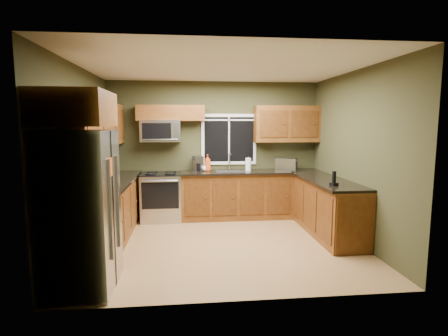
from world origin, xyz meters
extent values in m
plane|color=olive|center=(0.00, 0.00, 0.00)|extent=(4.20, 4.20, 0.00)
plane|color=white|center=(0.00, 0.00, 2.70)|extent=(4.20, 4.20, 0.00)
plane|color=#37361E|center=(0.00, 1.80, 1.35)|extent=(4.20, 0.00, 4.20)
plane|color=#37361E|center=(0.00, -1.80, 1.35)|extent=(4.20, 0.00, 4.20)
plane|color=#37361E|center=(-2.10, 0.00, 1.35)|extent=(0.00, 3.60, 3.60)
plane|color=#37361E|center=(2.10, 0.00, 1.35)|extent=(0.00, 3.60, 3.60)
cube|color=white|center=(0.30, 1.79, 1.55)|extent=(1.12, 0.03, 1.02)
cube|color=black|center=(0.30, 1.78, 1.55)|extent=(1.00, 0.01, 0.90)
cube|color=white|center=(0.30, 1.77, 1.55)|extent=(0.03, 0.01, 0.90)
cube|color=white|center=(0.30, 1.77, 1.94)|extent=(1.00, 0.01, 0.03)
cube|color=brown|center=(-1.80, 0.48, 0.45)|extent=(0.60, 2.65, 0.90)
cube|color=black|center=(-1.78, 0.48, 0.92)|extent=(0.65, 2.65, 0.04)
cube|color=brown|center=(0.42, 1.50, 0.45)|extent=(2.17, 0.60, 0.90)
cube|color=black|center=(0.42, 1.48, 0.92)|extent=(2.17, 0.65, 0.04)
cube|color=brown|center=(1.80, 0.55, 0.45)|extent=(0.60, 2.50, 0.90)
cube|color=#50290E|center=(1.80, -0.71, 0.45)|extent=(0.56, 0.02, 0.82)
cube|color=black|center=(1.78, 0.55, 0.92)|extent=(0.65, 2.50, 0.04)
cube|color=brown|center=(-1.94, 0.48, 1.86)|extent=(0.33, 2.65, 0.72)
cube|color=brown|center=(-0.85, 1.64, 2.07)|extent=(1.30, 0.33, 0.30)
cube|color=brown|center=(1.45, 1.64, 1.86)|extent=(1.30, 0.33, 0.72)
cube|color=brown|center=(-1.74, -1.30, 2.03)|extent=(0.72, 0.90, 0.38)
cube|color=#B7B7BC|center=(-1.74, -1.30, 0.90)|extent=(0.72, 0.90, 1.80)
cube|color=slate|center=(-1.37, -1.50, 0.95)|extent=(0.03, 0.04, 1.10)
cube|color=slate|center=(-1.37, -1.10, 0.95)|extent=(0.03, 0.04, 1.10)
cube|color=black|center=(-1.38, -1.30, 0.90)|extent=(0.01, 0.02, 1.78)
cube|color=#E55115|center=(-1.37, -1.40, 1.40)|extent=(0.01, 0.14, 0.20)
cube|color=#B7B7BC|center=(-1.05, 1.48, 0.45)|extent=(0.76, 0.65, 0.90)
cube|color=black|center=(-1.05, 1.48, 0.91)|extent=(0.76, 0.64, 0.03)
cube|color=black|center=(-1.05, 1.15, 0.55)|extent=(0.68, 0.02, 0.50)
cylinder|color=slate|center=(-1.05, 1.12, 0.82)|extent=(0.64, 0.04, 0.04)
cylinder|color=black|center=(-1.23, 1.33, 0.93)|extent=(0.20, 0.20, 0.01)
cylinder|color=black|center=(-0.87, 1.33, 0.93)|extent=(0.20, 0.20, 0.01)
cylinder|color=black|center=(-1.23, 1.61, 0.93)|extent=(0.20, 0.20, 0.01)
cylinder|color=black|center=(-0.87, 1.61, 0.93)|extent=(0.20, 0.20, 0.01)
cube|color=#B7B7BC|center=(-1.05, 1.61, 1.73)|extent=(0.76, 0.38, 0.42)
cube|color=black|center=(-1.11, 1.42, 1.73)|extent=(0.54, 0.01, 0.30)
cube|color=slate|center=(-0.74, 1.42, 1.73)|extent=(0.10, 0.01, 0.30)
cylinder|color=slate|center=(-1.05, 1.40, 1.57)|extent=(0.66, 0.02, 0.02)
cube|color=slate|center=(0.30, 1.48, 0.94)|extent=(0.60, 0.42, 0.02)
cylinder|color=#B7B7BC|center=(0.30, 1.68, 1.11)|extent=(0.03, 0.03, 0.34)
cylinder|color=#B7B7BC|center=(0.30, 1.60, 1.27)|extent=(0.03, 0.18, 0.03)
cube|color=#B7B7BC|center=(1.42, 1.47, 1.06)|extent=(0.49, 0.44, 0.25)
cube|color=black|center=(1.42, 1.31, 1.06)|extent=(0.31, 0.15, 0.17)
cube|color=slate|center=(-0.34, 1.65, 1.09)|extent=(0.23, 0.25, 0.29)
cylinder|color=black|center=(-0.34, 1.57, 1.02)|extent=(0.13, 0.13, 0.16)
cylinder|color=#B7B7BC|center=(-0.40, 1.65, 1.04)|extent=(0.18, 0.18, 0.21)
cone|color=black|center=(-0.40, 1.65, 1.17)|extent=(0.12, 0.12, 0.06)
cylinder|color=white|center=(0.65, 1.49, 1.07)|extent=(0.13, 0.13, 0.26)
cylinder|color=slate|center=(0.65, 1.49, 1.20)|extent=(0.02, 0.02, 0.04)
imported|color=#E55115|center=(-0.15, 1.54, 1.10)|extent=(0.13, 0.13, 0.33)
imported|color=white|center=(-0.20, 1.55, 1.02)|extent=(0.14, 0.14, 0.15)
cube|color=black|center=(1.65, -0.26, 0.96)|extent=(0.12, 0.12, 0.04)
cube|color=black|center=(1.65, -0.26, 1.07)|extent=(0.06, 0.05, 0.18)
camera|label=1|loc=(-0.53, -5.26, 1.87)|focal=28.00mm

